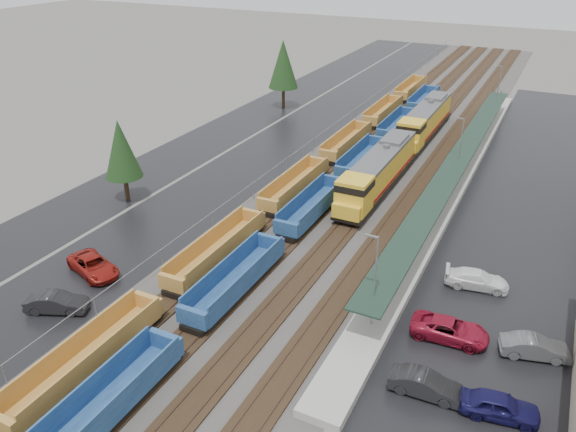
# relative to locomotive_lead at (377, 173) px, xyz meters

# --- Properties ---
(ballast_strip) EXTENTS (20.00, 160.00, 0.08)m
(ballast_strip) POSITION_rel_locomotive_lead_xyz_m (-2.00, 16.39, -2.45)
(ballast_strip) COLOR #302D2B
(ballast_strip) RESTS_ON ground
(trackbed) EXTENTS (14.60, 160.00, 0.22)m
(trackbed) POSITION_rel_locomotive_lead_xyz_m (-2.00, 16.39, -2.34)
(trackbed) COLOR black
(trackbed) RESTS_ON ground
(west_parking_lot) EXTENTS (10.00, 160.00, 0.02)m
(west_parking_lot) POSITION_rel_locomotive_lead_xyz_m (-17.00, 16.39, -2.48)
(west_parking_lot) COLOR black
(west_parking_lot) RESTS_ON ground
(west_road) EXTENTS (9.00, 160.00, 0.02)m
(west_road) POSITION_rel_locomotive_lead_xyz_m (-27.00, 16.39, -2.48)
(west_road) COLOR black
(west_road) RESTS_ON ground
(east_commuter_lot) EXTENTS (16.00, 100.00, 0.02)m
(east_commuter_lot) POSITION_rel_locomotive_lead_xyz_m (17.00, 6.39, -2.48)
(east_commuter_lot) COLOR black
(east_commuter_lot) RESTS_ON ground
(station_platform) EXTENTS (3.00, 80.00, 8.00)m
(station_platform) POSITION_rel_locomotive_lead_xyz_m (7.50, 6.40, -1.76)
(station_platform) COLOR #9E9B93
(station_platform) RESTS_ON ground
(chainlink_fence) EXTENTS (0.08, 160.04, 2.02)m
(chainlink_fence) POSITION_rel_locomotive_lead_xyz_m (-11.50, 14.83, -0.88)
(chainlink_fence) COLOR gray
(chainlink_fence) RESTS_ON ground
(tree_west_near) EXTENTS (3.96, 3.96, 9.00)m
(tree_west_near) POSITION_rel_locomotive_lead_xyz_m (-24.00, -13.61, 3.32)
(tree_west_near) COLOR #332316
(tree_west_near) RESTS_ON ground
(tree_west_far) EXTENTS (4.84, 4.84, 11.00)m
(tree_west_far) POSITION_rel_locomotive_lead_xyz_m (-25.00, 26.39, 4.63)
(tree_west_far) COLOR #332316
(tree_west_far) RESTS_ON ground
(locomotive_lead) EXTENTS (3.15, 20.78, 4.70)m
(locomotive_lead) POSITION_rel_locomotive_lead_xyz_m (0.00, 0.00, 0.00)
(locomotive_lead) COLOR black
(locomotive_lead) RESTS_ON ground
(locomotive_trail) EXTENTS (3.15, 20.78, 4.70)m
(locomotive_trail) POSITION_rel_locomotive_lead_xyz_m (0.00, 21.00, 0.00)
(locomotive_trail) COLOR black
(locomotive_trail) RESTS_ON ground
(well_string_yellow) EXTENTS (2.47, 109.21, 2.19)m
(well_string_yellow) POSITION_rel_locomotive_lead_xyz_m (-8.00, -4.31, -1.38)
(well_string_yellow) COLOR #AA782F
(well_string_yellow) RESTS_ON ground
(well_string_blue) EXTENTS (2.61, 103.57, 2.31)m
(well_string_blue) POSITION_rel_locomotive_lead_xyz_m (-4.00, -8.55, -1.34)
(well_string_blue) COLOR navy
(well_string_blue) RESTS_ON ground
(parked_car_west_b) EXTENTS (3.45, 5.01, 1.57)m
(parked_car_west_b) POSITION_rel_locomotive_lead_xyz_m (-15.06, -32.06, -1.71)
(parked_car_west_b) COLOR black
(parked_car_west_b) RESTS_ON ground
(parked_car_west_c) EXTENTS (4.26, 6.10, 1.55)m
(parked_car_west_c) POSITION_rel_locomotive_lead_xyz_m (-16.43, -26.71, -1.72)
(parked_car_west_c) COLOR maroon
(parked_car_west_c) RESTS_ON ground
(parked_car_east_a) EXTENTS (1.85, 4.75, 1.54)m
(parked_car_east_a) POSITION_rel_locomotive_lead_xyz_m (12.63, -28.09, -1.72)
(parked_car_east_a) COLOR black
(parked_car_east_a) RESTS_ON ground
(parked_car_east_b) EXTENTS (2.85, 5.67, 1.54)m
(parked_car_east_b) POSITION_rel_locomotive_lead_xyz_m (12.81, -21.85, -1.72)
(parked_car_east_b) COLOR maroon
(parked_car_east_b) RESTS_ON ground
(parked_car_east_c) EXTENTS (2.92, 5.40, 1.49)m
(parked_car_east_c) POSITION_rel_locomotive_lead_xyz_m (13.42, -14.23, -1.75)
(parked_car_east_c) COLOR white
(parked_car_east_c) RESTS_ON ground
(parked_car_east_d) EXTENTS (2.59, 4.95, 1.61)m
(parked_car_east_d) POSITION_rel_locomotive_lead_xyz_m (17.07, -27.91, -1.69)
(parked_car_east_d) COLOR #141245
(parked_car_east_d) RESTS_ON ground
(parked_car_east_e) EXTENTS (2.77, 4.89, 1.53)m
(parked_car_east_e) POSITION_rel_locomotive_lead_xyz_m (18.48, -21.19, -1.73)
(parked_car_east_e) COLOR #525457
(parked_car_east_e) RESTS_ON ground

